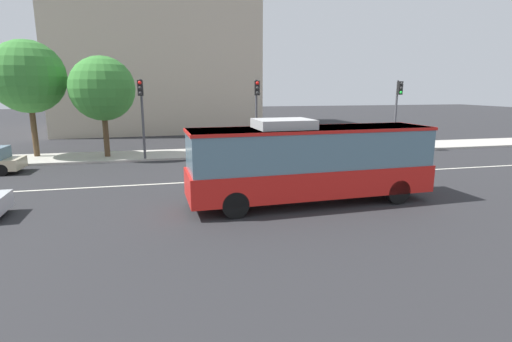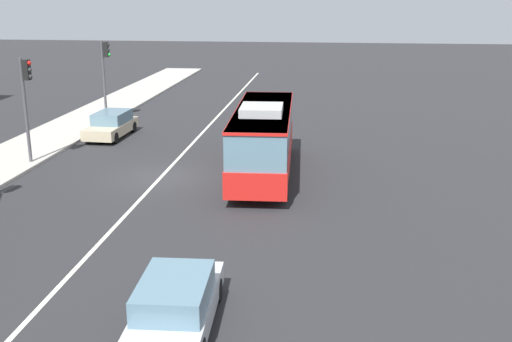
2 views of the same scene
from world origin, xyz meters
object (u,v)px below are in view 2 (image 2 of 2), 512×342
Objects in this scene: sedan_beige_ahead at (111,125)px; traffic_light_far_corner at (27,93)px; sedan_silver at (176,304)px; traffic_light_mid_block at (105,67)px; transit_bus at (263,137)px.

sedan_beige_ahead is 7.11m from traffic_light_far_corner.
traffic_light_mid_block is (25.01, 10.86, 2.84)m from sedan_silver.
sedan_beige_ahead is (6.70, 9.70, -1.09)m from transit_bus.
traffic_light_mid_block is at bearing 43.25° from transit_bus.
traffic_light_mid_block is (4.49, 1.82, 2.84)m from sedan_beige_ahead.
traffic_light_mid_block and traffic_light_far_corner have the same top height.
transit_bus is at bearing -5.43° from sedan_silver.
traffic_light_far_corner is (14.24, 10.80, 2.84)m from sedan_silver.
transit_bus is at bearing 0.95° from traffic_light_far_corner.
sedan_silver is 1.01× the size of sedan_beige_ahead.
transit_bus is 11.84m from sedan_beige_ahead.
sedan_silver is at bearing 174.70° from transit_bus.
traffic_light_far_corner is at bearing -13.85° from sedan_beige_ahead.
sedan_beige_ahead is at bearing -71.98° from traffic_light_mid_block.
transit_bus is 1.94× the size of traffic_light_far_corner.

